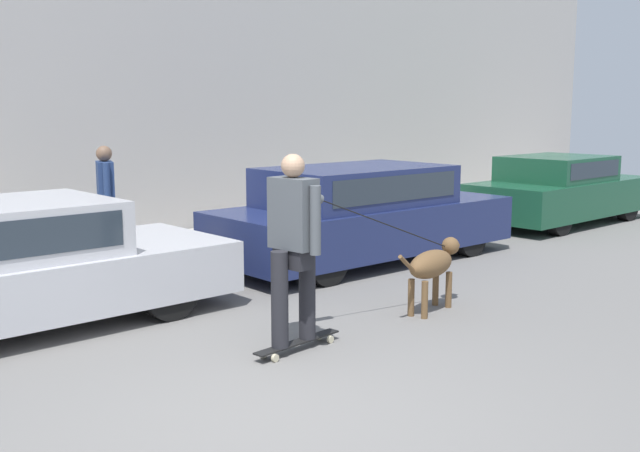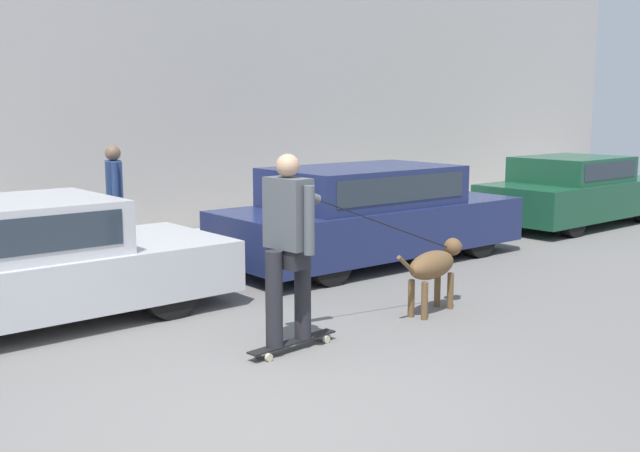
# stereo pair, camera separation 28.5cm
# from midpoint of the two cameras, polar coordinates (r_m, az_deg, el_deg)

# --- Properties ---
(ground_plane) EXTENTS (36.00, 36.00, 0.00)m
(ground_plane) POSITION_cam_midpoint_polar(r_m,az_deg,el_deg) (5.45, -3.37, -14.55)
(ground_plane) COLOR slate
(sidewalk_curb) EXTENTS (30.00, 2.35, 0.13)m
(sidewalk_curb) POSITION_cam_midpoint_polar(r_m,az_deg,el_deg) (10.38, -22.50, -3.37)
(sidewalk_curb) COLOR #A39E93
(sidewalk_curb) RESTS_ON ground_plane
(parked_car_2) EXTENTS (4.59, 1.85, 1.36)m
(parked_car_2) POSITION_cam_midpoint_polar(r_m,az_deg,el_deg) (10.58, 4.57, 0.82)
(parked_car_2) COLOR black
(parked_car_2) RESTS_ON ground_plane
(parked_car_3) EXTENTS (4.06, 1.72, 1.28)m
(parked_car_3) POSITION_cam_midpoint_polar(r_m,az_deg,el_deg) (14.72, 19.34, 2.46)
(parked_car_3) COLOR black
(parked_car_3) RESTS_ON ground_plane
(dog) EXTENTS (1.24, 0.44, 0.75)m
(dog) POSITION_cam_midpoint_polar(r_m,az_deg,el_deg) (8.09, 9.67, -3.01)
(dog) COLOR brown
(dog) RESTS_ON ground_plane
(skateboarder) EXTENTS (2.84, 0.63, 1.78)m
(skateboarder) POSITION_cam_midpoint_polar(r_m,az_deg,el_deg) (6.59, -1.09, -1.13)
(skateboarder) COLOR beige
(skateboarder) RESTS_ON ground_plane
(pedestrian_with_bag) EXTENTS (0.37, 0.68, 1.53)m
(pedestrian_with_bag) POSITION_cam_midpoint_polar(r_m,az_deg,el_deg) (10.56, -14.63, 2.24)
(pedestrian_with_bag) COLOR brown
(pedestrian_with_bag) RESTS_ON sidewalk_curb
(fire_hydrant) EXTENTS (0.18, 0.18, 0.78)m
(fire_hydrant) POSITION_cam_midpoint_polar(r_m,az_deg,el_deg) (13.10, 10.28, 1.15)
(fire_hydrant) COLOR #4C5156
(fire_hydrant) RESTS_ON ground_plane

